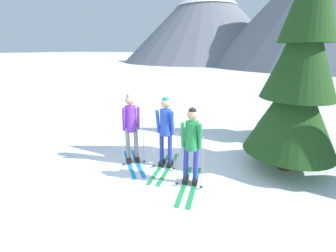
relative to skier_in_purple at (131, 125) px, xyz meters
name	(u,v)px	position (x,y,z in m)	size (l,w,h in m)	color
ground_plane	(161,170)	(0.87, -0.06, -1.05)	(400.00, 400.00, 0.00)	white
skier_in_purple	(131,125)	(0.00, 0.00, 0.00)	(1.35, 1.43, 1.87)	#1E84D1
skier_in_blue	(166,128)	(0.90, 0.18, 0.00)	(0.60, 1.80, 1.84)	green
skier_in_green	(192,142)	(1.76, -0.34, -0.05)	(0.62, 1.70, 1.77)	green
pine_tree_mid	(295,78)	(3.74, 3.54, 1.02)	(1.87, 1.87, 4.52)	#51381E
pine_tree_far	(300,75)	(3.71, 1.33, 1.30)	(2.13, 2.13, 5.15)	#51381E
mountain_ridge_distant	(263,9)	(-1.27, 48.94, 9.20)	(61.50, 45.36, 21.32)	slate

